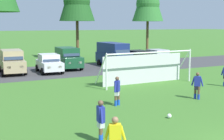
{
  "coord_description": "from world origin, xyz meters",
  "views": [
    {
      "loc": [
        -9.39,
        -6.86,
        4.5
      ],
      "look_at": [
        -0.9,
        10.27,
        1.67
      ],
      "focal_mm": 49.81,
      "sensor_mm": 36.0,
      "label": 1
    }
  ],
  "objects_px": {
    "soccer_ball": "(169,116)",
    "player_defender_far": "(101,121)",
    "parked_car_slot_left": "(12,61)",
    "parked_car_slot_center": "(68,58)",
    "player_winger_left": "(117,91)",
    "parked_car_slot_right": "(139,58)",
    "player_midfield_center": "(197,86)",
    "parked_car_slot_center_left": "(49,63)",
    "soccer_goal": "(145,67)",
    "parked_car_slot_far_right": "(158,57)",
    "parked_car_slot_center_right": "(113,54)"
  },
  "relations": [
    {
      "from": "soccer_ball",
      "to": "player_midfield_center",
      "type": "relative_size",
      "value": 0.13
    },
    {
      "from": "soccer_ball",
      "to": "player_defender_far",
      "type": "distance_m",
      "value": 4.46
    },
    {
      "from": "soccer_ball",
      "to": "soccer_goal",
      "type": "xyz_separation_m",
      "value": [
        3.71,
        8.03,
        1.18
      ]
    },
    {
      "from": "soccer_ball",
      "to": "parked_car_slot_right",
      "type": "bearing_deg",
      "value": 63.34
    },
    {
      "from": "soccer_ball",
      "to": "soccer_goal",
      "type": "bearing_deg",
      "value": 65.23
    },
    {
      "from": "player_defender_far",
      "to": "parked_car_slot_center_right",
      "type": "height_order",
      "value": "parked_car_slot_center_right"
    },
    {
      "from": "parked_car_slot_left",
      "to": "parked_car_slot_far_right",
      "type": "bearing_deg",
      "value": -3.91
    },
    {
      "from": "parked_car_slot_left",
      "to": "parked_car_slot_center_right",
      "type": "height_order",
      "value": "parked_car_slot_center_right"
    },
    {
      "from": "player_winger_left",
      "to": "parked_car_slot_right",
      "type": "relative_size",
      "value": 0.39
    },
    {
      "from": "parked_car_slot_right",
      "to": "parked_car_slot_far_right",
      "type": "height_order",
      "value": "same"
    },
    {
      "from": "parked_car_slot_center",
      "to": "parked_car_slot_center_right",
      "type": "distance_m",
      "value": 5.07
    },
    {
      "from": "player_defender_far",
      "to": "parked_car_slot_left",
      "type": "relative_size",
      "value": 0.35
    },
    {
      "from": "soccer_goal",
      "to": "parked_car_slot_center_right",
      "type": "distance_m",
      "value": 10.25
    },
    {
      "from": "player_defender_far",
      "to": "parked_car_slot_left",
      "type": "bearing_deg",
      "value": 91.12
    },
    {
      "from": "parked_car_slot_center_left",
      "to": "parked_car_slot_right",
      "type": "xyz_separation_m",
      "value": [
        9.65,
        -0.25,
        0.0
      ]
    },
    {
      "from": "parked_car_slot_center_right",
      "to": "player_winger_left",
      "type": "bearing_deg",
      "value": -115.85
    },
    {
      "from": "parked_car_slot_left",
      "to": "parked_car_slot_right",
      "type": "height_order",
      "value": "parked_car_slot_left"
    },
    {
      "from": "parked_car_slot_far_right",
      "to": "player_defender_far",
      "type": "bearing_deg",
      "value": -130.16
    },
    {
      "from": "player_winger_left",
      "to": "parked_car_slot_center_left",
      "type": "distance_m",
      "value": 13.53
    },
    {
      "from": "soccer_goal",
      "to": "parked_car_slot_left",
      "type": "xyz_separation_m",
      "value": [
        -8.29,
        9.61,
        -0.18
      ]
    },
    {
      "from": "player_winger_left",
      "to": "parked_car_slot_center",
      "type": "xyz_separation_m",
      "value": [
        2.12,
        15.06,
        0.29
      ]
    },
    {
      "from": "parked_car_slot_center",
      "to": "parked_car_slot_right",
      "type": "height_order",
      "value": "parked_car_slot_center"
    },
    {
      "from": "soccer_goal",
      "to": "parked_car_slot_center",
      "type": "bearing_deg",
      "value": 105.1
    },
    {
      "from": "parked_car_slot_center_left",
      "to": "parked_car_slot_far_right",
      "type": "relative_size",
      "value": 1.01
    },
    {
      "from": "soccer_goal",
      "to": "player_midfield_center",
      "type": "relative_size",
      "value": 4.54
    },
    {
      "from": "soccer_goal",
      "to": "parked_car_slot_center_left",
      "type": "height_order",
      "value": "soccer_goal"
    },
    {
      "from": "player_winger_left",
      "to": "parked_car_slot_far_right",
      "type": "height_order",
      "value": "parked_car_slot_far_right"
    },
    {
      "from": "soccer_goal",
      "to": "parked_car_slot_center_right",
      "type": "xyz_separation_m",
      "value": [
        2.29,
        9.99,
        0.05
      ]
    },
    {
      "from": "parked_car_slot_left",
      "to": "parked_car_slot_center",
      "type": "xyz_separation_m",
      "value": [
        5.52,
        0.64,
        0.0
      ]
    },
    {
      "from": "player_winger_left",
      "to": "parked_car_slot_center_right",
      "type": "height_order",
      "value": "parked_car_slot_center_right"
    },
    {
      "from": "soccer_goal",
      "to": "parked_car_slot_left",
      "type": "distance_m",
      "value": 12.69
    },
    {
      "from": "soccer_ball",
      "to": "player_winger_left",
      "type": "bearing_deg",
      "value": 110.06
    },
    {
      "from": "player_defender_far",
      "to": "parked_car_slot_center",
      "type": "bearing_deg",
      "value": 75.24
    },
    {
      "from": "parked_car_slot_left",
      "to": "soccer_goal",
      "type": "bearing_deg",
      "value": -49.22
    },
    {
      "from": "soccer_ball",
      "to": "parked_car_slot_center",
      "type": "height_order",
      "value": "parked_car_slot_center"
    },
    {
      "from": "parked_car_slot_left",
      "to": "player_midfield_center",
      "type": "bearing_deg",
      "value": -61.01
    },
    {
      "from": "soccer_ball",
      "to": "parked_car_slot_far_right",
      "type": "bearing_deg",
      "value": 56.77
    },
    {
      "from": "player_defender_far",
      "to": "player_winger_left",
      "type": "relative_size",
      "value": 1.0
    },
    {
      "from": "player_winger_left",
      "to": "parked_car_slot_center_right",
      "type": "bearing_deg",
      "value": 64.15
    },
    {
      "from": "parked_car_slot_center_right",
      "to": "player_midfield_center",
      "type": "bearing_deg",
      "value": -97.83
    },
    {
      "from": "parked_car_slot_left",
      "to": "parked_car_slot_center",
      "type": "relative_size",
      "value": 1.01
    },
    {
      "from": "parked_car_slot_left",
      "to": "parked_car_slot_center",
      "type": "bearing_deg",
      "value": 6.64
    },
    {
      "from": "soccer_goal",
      "to": "parked_car_slot_center_left",
      "type": "relative_size",
      "value": 1.74
    },
    {
      "from": "parked_car_slot_left",
      "to": "parked_car_slot_center_left",
      "type": "bearing_deg",
      "value": -15.32
    },
    {
      "from": "soccer_ball",
      "to": "parked_car_slot_left",
      "type": "relative_size",
      "value": 0.05
    },
    {
      "from": "parked_car_slot_far_right",
      "to": "parked_car_slot_left",
      "type": "bearing_deg",
      "value": 176.09
    },
    {
      "from": "player_defender_far",
      "to": "parked_car_slot_center_right",
      "type": "distance_m",
      "value": 21.85
    },
    {
      "from": "player_midfield_center",
      "to": "parked_car_slot_right",
      "type": "bearing_deg",
      "value": 72.51
    },
    {
      "from": "soccer_goal",
      "to": "parked_car_slot_right",
      "type": "bearing_deg",
      "value": 61.6
    },
    {
      "from": "parked_car_slot_center",
      "to": "soccer_ball",
      "type": "bearing_deg",
      "value": -92.94
    }
  ]
}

